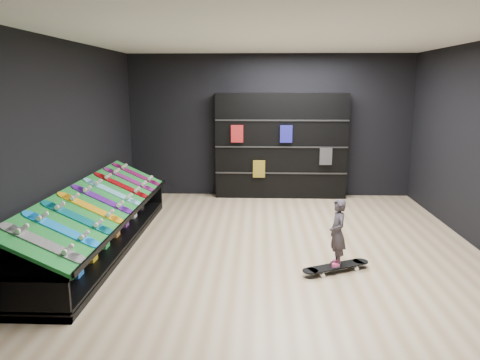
{
  "coord_description": "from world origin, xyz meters",
  "views": [
    {
      "loc": [
        -0.23,
        -6.49,
        2.38
      ],
      "look_at": [
        -0.5,
        0.2,
        1.0
      ],
      "focal_mm": 35.0,
      "sensor_mm": 36.0,
      "label": 1
    }
  ],
  "objects_px": {
    "back_shelving": "(281,146)",
    "child": "(337,246)",
    "floor_skateboard": "(336,269)",
    "display_rack": "(100,231)"
  },
  "relations": [
    {
      "from": "back_shelving",
      "to": "child",
      "type": "xyz_separation_m",
      "value": [
        0.54,
        -4.1,
        -0.74
      ]
    },
    {
      "from": "floor_skateboard",
      "to": "child",
      "type": "xyz_separation_m",
      "value": [
        0.0,
        0.0,
        0.31
      ]
    },
    {
      "from": "back_shelving",
      "to": "floor_skateboard",
      "type": "height_order",
      "value": "back_shelving"
    },
    {
      "from": "display_rack",
      "to": "child",
      "type": "height_order",
      "value": "child"
    },
    {
      "from": "child",
      "to": "display_rack",
      "type": "bearing_deg",
      "value": -111.47
    },
    {
      "from": "display_rack",
      "to": "child",
      "type": "bearing_deg",
      "value": -13.12
    },
    {
      "from": "display_rack",
      "to": "back_shelving",
      "type": "distance_m",
      "value": 4.42
    },
    {
      "from": "display_rack",
      "to": "floor_skateboard",
      "type": "distance_m",
      "value": 3.42
    },
    {
      "from": "display_rack",
      "to": "floor_skateboard",
      "type": "height_order",
      "value": "display_rack"
    },
    {
      "from": "back_shelving",
      "to": "display_rack",
      "type": "bearing_deg",
      "value": -130.0
    }
  ]
}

